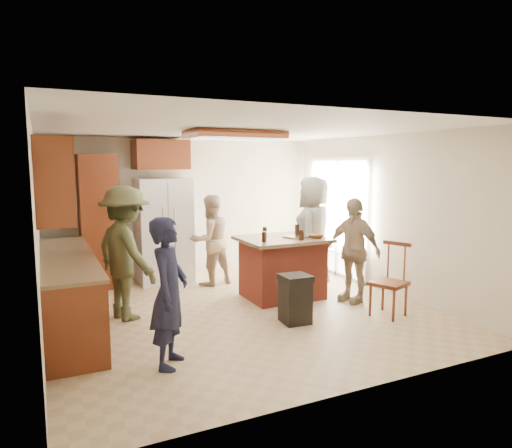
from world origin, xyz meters
name	(u,v)px	position (x,y,z in m)	size (l,w,h in m)	color
room_shell	(401,220)	(4.37, 1.64, 0.87)	(8.00, 5.20, 5.00)	tan
person_front_left	(169,292)	(-1.34, -1.25, 0.76)	(0.56, 0.41, 1.53)	#1B1D36
person_behind_left	(210,240)	(0.11, 1.56, 0.77)	(0.75, 0.46, 1.54)	tan
person_behind_right	(313,232)	(1.60, 0.69, 0.92)	(0.90, 0.59, 1.85)	gray
person_side_right	(353,250)	(1.71, -0.23, 0.78)	(0.91, 0.47, 1.56)	tan
person_counter	(126,253)	(-1.48, 0.41, 0.88)	(1.14, 0.53, 1.77)	#3E4226
left_cabinetry	(62,253)	(-2.24, 0.40, 0.96)	(0.64, 3.00, 2.30)	maroon
back_wall_units	(115,204)	(-1.33, 2.20, 1.38)	(1.80, 0.60, 2.45)	maroon
refrigerator	(164,230)	(-0.55, 2.12, 0.90)	(0.90, 0.76, 1.80)	white
kitchen_island	(282,267)	(0.85, 0.39, 0.47)	(1.28, 1.03, 0.93)	#A13A29
island_items	(298,235)	(1.06, 0.28, 0.97)	(1.02, 0.65, 0.15)	silver
trash_bin	(295,298)	(0.45, -0.69, 0.32)	(0.37, 0.37, 0.63)	black
spindle_chair	(389,283)	(1.74, -1.00, 0.45)	(0.54, 0.54, 0.99)	maroon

